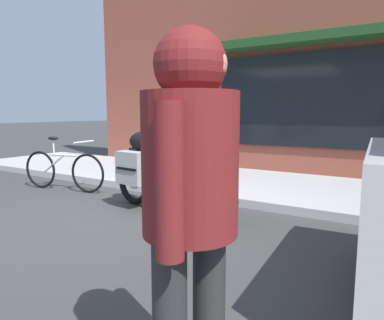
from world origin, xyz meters
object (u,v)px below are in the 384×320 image
touring_motorcycle (162,168)px  sandwich_board_sign (174,151)px  parked_bicycle (63,169)px  pedestrian_walking (190,187)px

touring_motorcycle → sandwich_board_sign: size_ratio=2.20×
parked_bicycle → sandwich_board_sign: size_ratio=1.78×
touring_motorcycle → parked_bicycle: bearing=175.9°
parked_bicycle → pedestrian_walking: 5.13m
parked_bicycle → pedestrian_walking: pedestrian_walking is taller
parked_bicycle → sandwich_board_sign: sandwich_board_sign is taller
touring_motorcycle → parked_bicycle: (-2.23, 0.16, -0.23)m
parked_bicycle → pedestrian_walking: (4.30, -2.73, 0.67)m
pedestrian_walking → sandwich_board_sign: size_ratio=1.76×
touring_motorcycle → parked_bicycle: 2.25m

